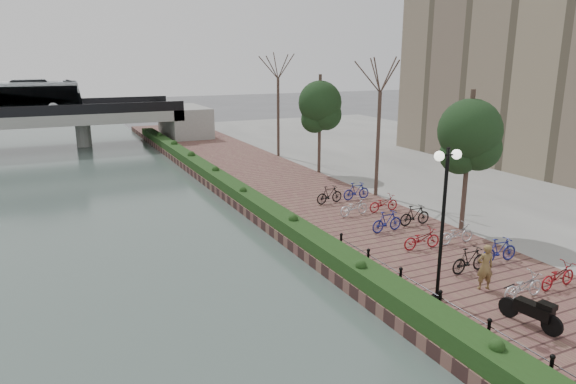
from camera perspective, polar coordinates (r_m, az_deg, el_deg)
promenade at (r=30.08m, az=1.78°, el=-0.95°), size 8.00×75.00×0.50m
inland_pavement at (r=39.80m, az=22.77°, el=1.76°), size 24.00×75.00×0.50m
hedge at (r=30.87m, az=-5.97°, el=0.44°), size 1.10×56.00×0.60m
chain_fence at (r=16.56m, az=18.83°, el=-12.98°), size 0.10×14.10×0.70m
lamppost at (r=17.04m, az=17.05°, el=-0.06°), size 1.02×0.32×5.13m
motorcycle at (r=17.31m, az=25.32°, el=-11.73°), size 0.80×1.77×1.07m
pedestrian at (r=19.18m, az=21.05°, el=-7.77°), size 0.69×0.55×1.64m
bicycle_parking at (r=23.83m, az=14.48°, el=-3.81°), size 2.40×14.69×1.00m
street_trees at (r=27.53m, az=13.93°, el=4.50°), size 3.20×37.12×6.80m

